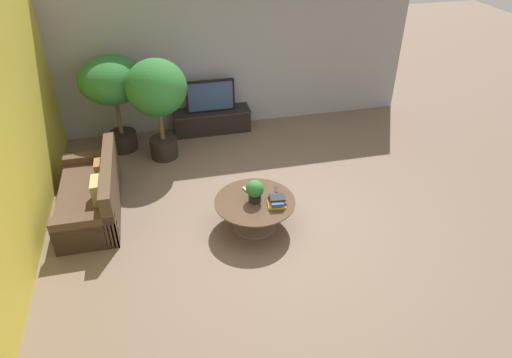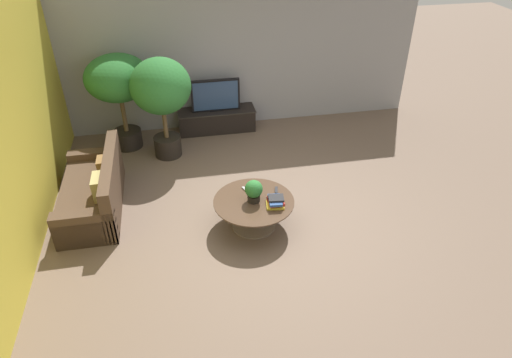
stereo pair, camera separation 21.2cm
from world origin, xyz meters
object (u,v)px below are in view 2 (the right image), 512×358
couch_by_wall (94,192)px  potted_plant_tabletop (254,190)px  coffee_table (254,208)px  potted_palm_tall (118,83)px  television (215,95)px  potted_palm_corner (161,91)px  media_console (217,120)px

couch_by_wall → potted_plant_tabletop: couch_by_wall is taller
coffee_table → potted_palm_tall: potted_palm_tall is taller
television → potted_plant_tabletop: 3.14m
potted_palm_corner → couch_by_wall: bearing=-128.9°
television → coffee_table: television is taller
television → potted_plant_tabletop: (0.16, -3.13, -0.12)m
potted_palm_tall → potted_palm_corner: (0.73, -0.48, -0.02)m
television → coffee_table: size_ratio=0.82×
media_console → potted_plant_tabletop: 3.16m
potted_plant_tabletop → media_console: bearing=92.9°
coffee_table → potted_plant_tabletop: size_ratio=3.49×
coffee_table → media_console: bearing=92.9°
media_console → potted_plant_tabletop: potted_plant_tabletop is taller
coffee_table → couch_by_wall: size_ratio=0.61×
coffee_table → potted_palm_tall: 3.51m
media_console → television: bearing=-90.0°
media_console → television: (0.00, -0.00, 0.52)m
potted_palm_corner → potted_plant_tabletop: size_ratio=5.50×
potted_palm_corner → potted_plant_tabletop: bearing=-63.4°
media_console → potted_palm_tall: bearing=-168.9°
potted_plant_tabletop → television: bearing=92.9°
coffee_table → couch_by_wall: bearing=158.7°
media_console → potted_plant_tabletop: (0.16, -3.13, 0.40)m
potted_palm_corner → television: bearing=39.2°
couch_by_wall → potted_plant_tabletop: (2.30, -0.90, 0.35)m
media_console → coffee_table: 3.14m
media_console → couch_by_wall: 3.10m
television → coffee_table: bearing=-87.1°
television → potted_plant_tabletop: television is taller
media_console → potted_plant_tabletop: bearing=-87.1°
television → potted_palm_tall: potted_palm_tall is taller
coffee_table → potted_palm_corner: size_ratio=0.63×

